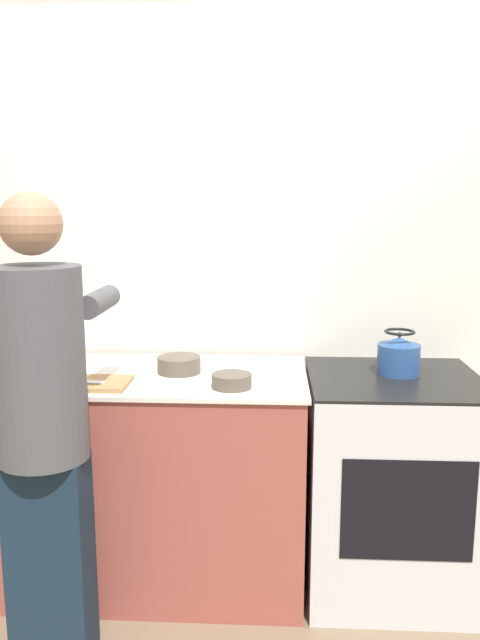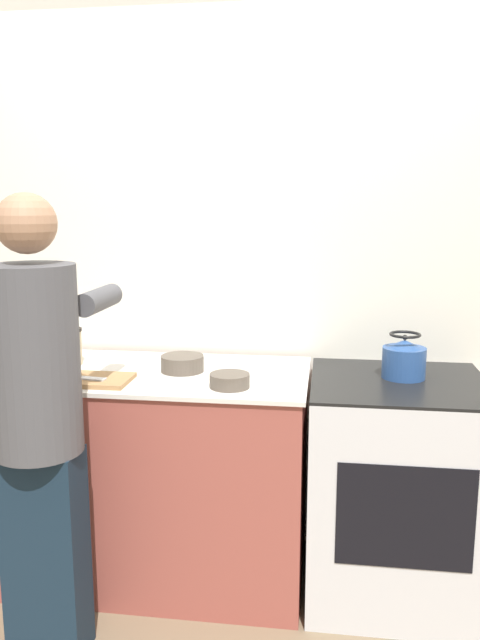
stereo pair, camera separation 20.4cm
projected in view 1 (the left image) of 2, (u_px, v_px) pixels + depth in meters
The scene contains 12 objects.
ground_plane at pixel (221, 624), 2.45m from camera, with size 12.00×12.00×0.00m, color #7A664C.
wall_back at pixel (233, 275), 2.95m from camera, with size 8.00×0.05×2.60m.
counter at pixel (143, 476), 2.71m from camera, with size 1.40×0.69×0.93m.
oven at pixel (391, 481), 2.66m from camera, with size 0.71×0.68×0.92m.
person at pixel (44, 420), 2.10m from camera, with size 0.34×0.58×1.67m.
cutting_board at pixel (91, 383), 2.45m from camera, with size 0.30×0.21×0.02m.
knife at pixel (77, 381), 2.43m from camera, with size 0.21×0.06×0.01m.
kettle at pixel (399, 356), 2.61m from camera, with size 0.18×0.18×0.19m.
bowl_prep at pixel (179, 365), 2.63m from camera, with size 0.18×0.18×0.07m.
bowl_mixing at pixel (232, 381), 2.41m from camera, with size 0.16×0.16×0.05m.
canister_jar at pixel (59, 350), 2.69m from camera, with size 0.13×0.13×0.16m.
book_stack at pixel (4, 353), 2.58m from camera, with size 0.23×0.30×0.20m.
Camera 1 is at (0.19, -2.19, 1.63)m, focal length 35.00 mm.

